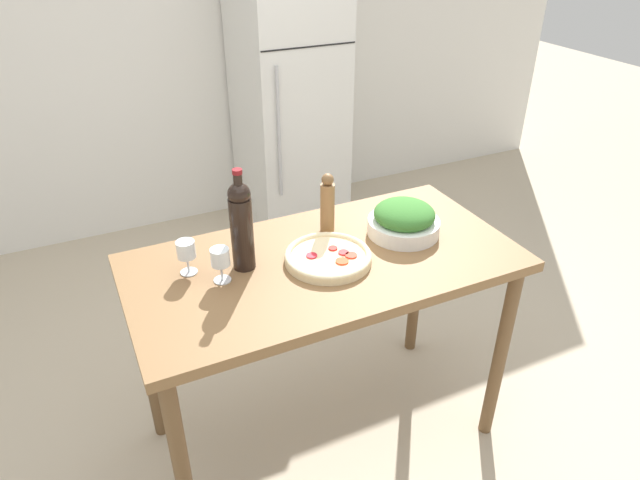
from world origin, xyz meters
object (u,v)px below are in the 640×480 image
at_px(wine_bottle, 241,224).
at_px(wine_glass_far, 186,251).
at_px(salad_bowl, 404,220).
at_px(wine_glass_near, 220,259).
at_px(pepper_mill, 327,204).
at_px(homemade_pizza, 328,257).
at_px(refrigerator, 288,99).

distance_m(wine_bottle, wine_glass_far, 0.22).
bearing_deg(salad_bowl, wine_glass_near, -179.25).
bearing_deg(salad_bowl, wine_glass_far, 173.94).
xyz_separation_m(wine_glass_near, salad_bowl, (0.75, 0.01, -0.03)).
bearing_deg(pepper_mill, wine_bottle, -163.90).
height_order(wine_bottle, wine_glass_far, wine_bottle).
xyz_separation_m(pepper_mill, salad_bowl, (0.26, -0.15, -0.06)).
bearing_deg(salad_bowl, homemade_pizza, -171.04).
xyz_separation_m(refrigerator, wine_glass_near, (-1.03, -1.88, 0.09)).
xyz_separation_m(refrigerator, wine_bottle, (-0.93, -1.83, 0.18)).
distance_m(wine_glass_near, homemade_pizza, 0.40).
distance_m(refrigerator, wine_bottle, 2.06).
distance_m(refrigerator, pepper_mill, 1.80).
distance_m(wine_glass_near, wine_glass_far, 0.14).
bearing_deg(wine_glass_near, homemade_pizza, -6.88).
xyz_separation_m(wine_bottle, wine_glass_near, (-0.10, -0.05, -0.09)).
bearing_deg(refrigerator, wine_glass_near, -118.68).
bearing_deg(wine_bottle, wine_glass_far, 165.79).
distance_m(wine_bottle, wine_glass_near, 0.14).
distance_m(pepper_mill, homemade_pizza, 0.25).
bearing_deg(wine_glass_far, homemade_pizza, -16.85).
bearing_deg(homemade_pizza, wine_glass_far, 163.15).
relative_size(refrigerator, pepper_mill, 7.47).
height_order(refrigerator, salad_bowl, refrigerator).
bearing_deg(salad_bowl, wine_bottle, 176.41).
bearing_deg(pepper_mill, wine_glass_near, -161.55).
height_order(wine_glass_near, salad_bowl, salad_bowl).
height_order(wine_glass_far, salad_bowl, salad_bowl).
height_order(wine_bottle, homemade_pizza, wine_bottle).
relative_size(wine_bottle, wine_glass_far, 2.99).
bearing_deg(wine_glass_near, refrigerator, 61.32).
distance_m(refrigerator, wine_glass_far, 2.10).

